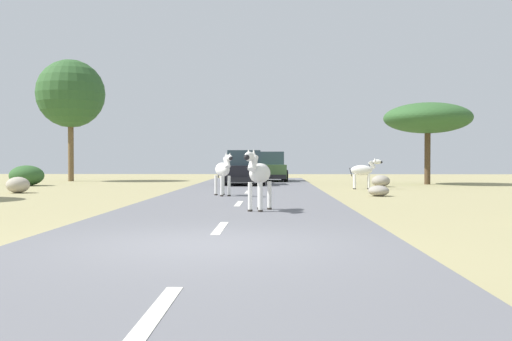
{
  "coord_description": "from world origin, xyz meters",
  "views": [
    {
      "loc": [
        1.02,
        -8.68,
        1.3
      ],
      "look_at": [
        0.43,
        12.86,
        0.91
      ],
      "focal_mm": 41.03,
      "sensor_mm": 36.0,
      "label": 1
    }
  ],
  "objects_px": {
    "zebra_1": "(363,171)",
    "bush_3": "(27,176)",
    "rock_0": "(379,191)",
    "zebra_3": "(259,174)",
    "rock_3": "(18,185)",
    "tree_2": "(71,94)",
    "rock_1": "(381,181)",
    "zebra_0": "(223,170)",
    "tree_4": "(428,118)",
    "car_0": "(269,168)",
    "car_1": "(243,169)"
  },
  "relations": [
    {
      "from": "zebra_3",
      "to": "rock_1",
      "type": "xyz_separation_m",
      "value": [
        5.6,
        14.08,
        -0.67
      ]
    },
    {
      "from": "zebra_1",
      "to": "bush_3",
      "type": "bearing_deg",
      "value": -98.15
    },
    {
      "from": "car_1",
      "to": "rock_1",
      "type": "bearing_deg",
      "value": 164.26
    },
    {
      "from": "bush_3",
      "to": "rock_0",
      "type": "relative_size",
      "value": 2.1
    },
    {
      "from": "zebra_0",
      "to": "bush_3",
      "type": "relative_size",
      "value": 0.88
    },
    {
      "from": "zebra_3",
      "to": "car_0",
      "type": "height_order",
      "value": "car_0"
    },
    {
      "from": "zebra_3",
      "to": "tree_2",
      "type": "distance_m",
      "value": 24.73
    },
    {
      "from": "bush_3",
      "to": "rock_3",
      "type": "bearing_deg",
      "value": -69.67
    },
    {
      "from": "zebra_1",
      "to": "zebra_3",
      "type": "height_order",
      "value": "zebra_3"
    },
    {
      "from": "rock_0",
      "to": "car_0",
      "type": "bearing_deg",
      "value": 106.19
    },
    {
      "from": "car_0",
      "to": "tree_2",
      "type": "xyz_separation_m",
      "value": [
        -12.19,
        0.67,
        4.5
      ]
    },
    {
      "from": "bush_3",
      "to": "rock_3",
      "type": "xyz_separation_m",
      "value": [
        2.37,
        -6.39,
        -0.2
      ]
    },
    {
      "from": "tree_2",
      "to": "rock_1",
      "type": "xyz_separation_m",
      "value": [
        17.62,
        -7.08,
        -5.06
      ]
    },
    {
      "from": "zebra_0",
      "to": "rock_3",
      "type": "height_order",
      "value": "zebra_0"
    },
    {
      "from": "zebra_3",
      "to": "rock_3",
      "type": "distance_m",
      "value": 12.79
    },
    {
      "from": "zebra_0",
      "to": "zebra_3",
      "type": "xyz_separation_m",
      "value": [
        1.38,
        -5.96,
        0.01
      ]
    },
    {
      "from": "rock_0",
      "to": "rock_1",
      "type": "bearing_deg",
      "value": 78.93
    },
    {
      "from": "zebra_0",
      "to": "tree_4",
      "type": "relative_size",
      "value": 0.33
    },
    {
      "from": "tree_2",
      "to": "rock_0",
      "type": "xyz_separation_m",
      "value": [
        16.18,
        -14.43,
        -5.16
      ]
    },
    {
      "from": "rock_1",
      "to": "rock_3",
      "type": "distance_m",
      "value": 16.32
    },
    {
      "from": "zebra_1",
      "to": "rock_1",
      "type": "height_order",
      "value": "zebra_1"
    },
    {
      "from": "bush_3",
      "to": "rock_0",
      "type": "height_order",
      "value": "bush_3"
    },
    {
      "from": "car_1",
      "to": "rock_0",
      "type": "bearing_deg",
      "value": 116.91
    },
    {
      "from": "zebra_1",
      "to": "car_1",
      "type": "relative_size",
      "value": 0.33
    },
    {
      "from": "tree_2",
      "to": "rock_3",
      "type": "bearing_deg",
      "value": -79.64
    },
    {
      "from": "tree_2",
      "to": "zebra_1",
      "type": "bearing_deg",
      "value": -29.69
    },
    {
      "from": "zebra_3",
      "to": "bush_3",
      "type": "distance_m",
      "value": 19.03
    },
    {
      "from": "car_1",
      "to": "rock_3",
      "type": "bearing_deg",
      "value": 35.21
    },
    {
      "from": "car_1",
      "to": "zebra_3",
      "type": "bearing_deg",
      "value": 89.76
    },
    {
      "from": "tree_4",
      "to": "bush_3",
      "type": "distance_m",
      "value": 20.99
    },
    {
      "from": "car_0",
      "to": "tree_2",
      "type": "bearing_deg",
      "value": -5.56
    },
    {
      "from": "zebra_1",
      "to": "tree_4",
      "type": "xyz_separation_m",
      "value": [
        4.2,
        5.2,
        2.69
      ]
    },
    {
      "from": "zebra_0",
      "to": "bush_3",
      "type": "distance_m",
      "value": 13.81
    },
    {
      "from": "car_1",
      "to": "zebra_0",
      "type": "bearing_deg",
      "value": 84.09
    },
    {
      "from": "car_1",
      "to": "bush_3",
      "type": "height_order",
      "value": "car_1"
    },
    {
      "from": "zebra_3",
      "to": "tree_2",
      "type": "bearing_deg",
      "value": -42.1
    },
    {
      "from": "tree_4",
      "to": "bush_3",
      "type": "relative_size",
      "value": 2.69
    },
    {
      "from": "zebra_1",
      "to": "tree_4",
      "type": "height_order",
      "value": "tree_4"
    },
    {
      "from": "zebra_0",
      "to": "tree_4",
      "type": "bearing_deg",
      "value": -154.77
    },
    {
      "from": "bush_3",
      "to": "rock_3",
      "type": "relative_size",
      "value": 1.91
    },
    {
      "from": "tree_4",
      "to": "zebra_3",
      "type": "bearing_deg",
      "value": -116.87
    },
    {
      "from": "tree_4",
      "to": "rock_3",
      "type": "bearing_deg",
      "value": -154.68
    },
    {
      "from": "car_1",
      "to": "rock_0",
      "type": "distance_m",
      "value": 10.2
    },
    {
      "from": "zebra_1",
      "to": "rock_3",
      "type": "relative_size",
      "value": 1.64
    },
    {
      "from": "car_0",
      "to": "rock_0",
      "type": "relative_size",
      "value": 5.39
    },
    {
      "from": "car_1",
      "to": "bush_3",
      "type": "xyz_separation_m",
      "value": [
        -10.91,
        -0.69,
        -0.33
      ]
    },
    {
      "from": "tree_4",
      "to": "rock_0",
      "type": "distance_m",
      "value": 11.67
    },
    {
      "from": "rock_0",
      "to": "rock_1",
      "type": "relative_size",
      "value": 0.9
    },
    {
      "from": "rock_0",
      "to": "rock_3",
      "type": "xyz_separation_m",
      "value": [
        -13.84,
        1.61,
        0.13
      ]
    },
    {
      "from": "zebra_0",
      "to": "rock_3",
      "type": "relative_size",
      "value": 1.68
    }
  ]
}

